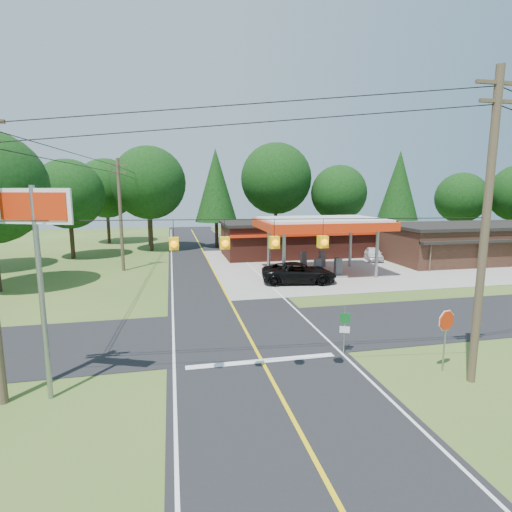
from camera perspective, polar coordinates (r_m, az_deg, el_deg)
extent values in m
plane|color=#38581F|center=(20.99, -1.38, -10.88)|extent=(120.00, 120.00, 0.00)
cube|color=black|center=(20.99, -1.38, -10.85)|extent=(8.00, 120.00, 0.02)
cube|color=black|center=(20.98, -1.38, -10.84)|extent=(70.00, 7.00, 0.02)
cube|color=yellow|center=(20.98, -1.38, -10.81)|extent=(0.15, 110.00, 0.00)
cylinder|color=gray|center=(31.49, 4.01, -0.04)|extent=(0.28, 0.28, 4.20)
cylinder|color=gray|center=(36.27, 1.83, 1.24)|extent=(0.28, 0.28, 4.20)
cylinder|color=gray|center=(34.55, 16.87, 0.42)|extent=(0.28, 0.28, 4.20)
cylinder|color=gray|center=(38.95, 13.34, 1.56)|extent=(0.28, 0.28, 4.20)
cube|color=red|center=(34.84, 9.27, 4.51)|extent=(10.60, 7.40, 0.70)
cube|color=white|center=(34.81, 9.29, 5.16)|extent=(10.00, 7.00, 0.25)
cube|color=#9E9B93|center=(33.81, 10.18, -2.91)|extent=(3.20, 0.90, 0.22)
cube|color=#3F3F44|center=(33.32, 8.79, -1.61)|extent=(0.55, 0.45, 1.50)
cube|color=#3F3F44|center=(34.00, 11.63, -1.47)|extent=(0.55, 0.45, 1.50)
cube|color=#9E9B93|center=(37.10, 8.09, -1.75)|extent=(3.20, 0.90, 0.22)
cube|color=#3F3F44|center=(36.65, 6.80, -0.56)|extent=(0.55, 0.45, 1.50)
cube|color=#3F3F44|center=(37.27, 9.42, -0.45)|extent=(0.55, 0.45, 1.50)
cube|color=#532017|center=(44.82, 5.75, 2.33)|extent=(16.00, 7.00, 3.50)
cube|color=black|center=(44.63, 5.79, 4.75)|extent=(16.40, 7.40, 0.30)
cube|color=red|center=(41.32, 7.29, 3.02)|extent=(16.00, 0.50, 0.25)
cube|color=#331C15|center=(47.74, 29.57, 1.58)|extent=(20.00, 8.00, 3.50)
cube|color=black|center=(47.56, 29.75, 3.84)|extent=(20.40, 8.40, 0.30)
cylinder|color=#473828|center=(16.68, 29.88, 2.88)|extent=(0.30, 0.30, 11.50)
cube|color=#473828|center=(16.99, 31.40, 20.38)|extent=(1.80, 0.12, 0.12)
cube|color=#473828|center=(16.88, 31.21, 18.39)|extent=(1.40, 0.12, 0.12)
cylinder|color=#473828|center=(37.67, -18.79, 5.49)|extent=(0.30, 0.30, 10.00)
cube|color=#473828|center=(37.65, -19.15, 12.17)|extent=(1.80, 0.12, 0.12)
cube|color=#473828|center=(37.63, -19.10, 11.26)|extent=(1.40, 0.12, 0.12)
cylinder|color=#473828|center=(54.48, -15.16, 6.48)|extent=(0.30, 0.30, 9.50)
cube|color=yellow|center=(13.76, -11.65, 1.75)|extent=(0.32, 0.32, 0.42)
cube|color=yellow|center=(13.68, -4.51, 1.87)|extent=(0.32, 0.32, 0.42)
cube|color=yellow|center=(13.81, 2.62, 1.97)|extent=(0.32, 0.32, 0.42)
cube|color=yellow|center=(14.14, 9.51, 2.03)|extent=(0.32, 0.32, 0.42)
cylinder|color=#332316|center=(46.82, -24.78, 2.09)|extent=(0.44, 0.44, 3.96)
sphere|color=black|center=(46.52, -25.20, 8.01)|extent=(7.26, 7.26, 7.26)
cylinder|color=#332316|center=(49.65, -14.76, 3.45)|extent=(0.44, 0.44, 4.68)
sphere|color=black|center=(49.40, -15.04, 10.06)|extent=(8.58, 8.58, 8.58)
cylinder|color=#332316|center=(50.91, -5.66, 3.65)|extent=(0.44, 0.44, 4.32)
cone|color=black|center=(50.65, -5.76, 10.01)|extent=(5.28, 5.28, 9.00)
cylinder|color=#332316|center=(53.33, 2.81, 4.34)|extent=(0.44, 0.44, 5.04)
sphere|color=black|center=(53.13, 2.87, 10.97)|extent=(9.24, 9.24, 9.24)
cylinder|color=#332316|center=(54.13, 11.59, 3.66)|extent=(0.44, 0.44, 3.96)
sphere|color=black|center=(53.87, 11.76, 8.79)|extent=(7.26, 7.26, 7.26)
cylinder|color=#332316|center=(56.93, 19.42, 3.77)|extent=(0.44, 0.44, 4.32)
cone|color=black|center=(56.69, 19.73, 9.45)|extent=(5.28, 5.28, 9.00)
cylinder|color=#332316|center=(59.94, 26.95, 3.20)|extent=(0.44, 0.44, 3.60)
sphere|color=black|center=(59.70, 27.27, 7.40)|extent=(6.60, 6.60, 6.60)
cylinder|color=#332316|center=(58.18, -20.32, 3.84)|extent=(0.44, 0.44, 4.32)
sphere|color=black|center=(57.95, -20.62, 9.03)|extent=(7.92, 7.92, 7.92)
imported|color=black|center=(31.58, 6.14, -2.43)|extent=(6.68, 6.68, 1.62)
imported|color=white|center=(43.27, 16.41, 0.28)|extent=(4.92, 4.92, 1.33)
cylinder|color=gray|center=(15.42, -28.29, -5.10)|extent=(0.18, 0.18, 7.45)
cube|color=white|center=(15.00, -29.20, 6.23)|extent=(2.59, 1.12, 1.17)
cube|color=red|center=(14.96, -29.25, 6.22)|extent=(2.28, 0.97, 0.90)
cylinder|color=gray|center=(18.10, 25.34, -11.09)|extent=(0.07, 0.07, 2.45)
cylinder|color=gray|center=(18.57, 12.49, -10.32)|extent=(0.06, 0.06, 2.17)
cube|color=#0C591E|center=(18.34, 12.61, -8.64)|extent=(0.42, 0.20, 0.44)
cube|color=white|center=(18.52, 12.55, -10.23)|extent=(0.42, 0.20, 0.30)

